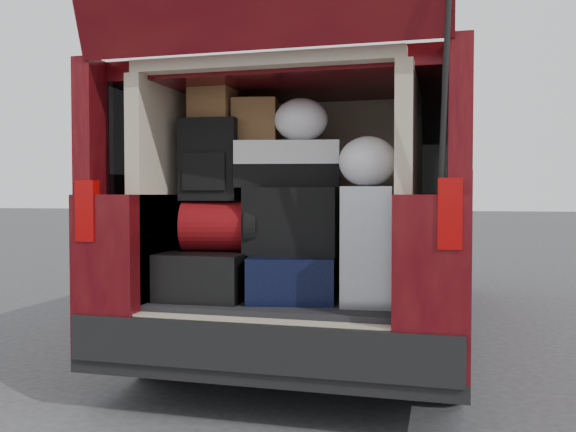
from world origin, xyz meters
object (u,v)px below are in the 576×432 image
Objects in this scene: black_hardshell at (212,273)px; red_duffel at (222,226)px; backpack at (210,160)px; black_soft_case at (294,221)px; silver_roller at (368,245)px; navy_hardshell at (292,276)px; twotone_duffel at (288,165)px.

black_hardshell is 1.47× the size of red_duffel.
backpack is at bearing 153.09° from black_hardshell.
red_duffel is (0.05, 0.01, 0.26)m from black_hardshell.
silver_roller is at bearing -7.75° from black_soft_case.
red_duffel is 0.36m from backpack.
silver_roller reaches higher than red_duffel.
black_soft_case is (-0.40, 0.06, 0.11)m from silver_roller.
navy_hardshell is at bearing -7.75° from red_duffel.
navy_hardshell is 0.60m from twotone_duffel.
navy_hardshell is at bearing -68.87° from twotone_duffel.
red_duffel is 0.85× the size of black_soft_case.
silver_roller is 0.97m from backpack.
black_soft_case is 1.11× the size of backpack.
black_soft_case is at bearing -6.72° from red_duffel.
silver_roller is 1.41× the size of red_duffel.
silver_roller is at bearing -25.16° from twotone_duffel.
navy_hardshell is 1.08× the size of black_soft_case.
black_soft_case is 0.31m from twotone_duffel.
black_hardshell reaches higher than navy_hardshell.
black_soft_case is at bearing 167.47° from silver_roller.
backpack reaches higher than black_hardshell.
black_soft_case is at bearing -59.18° from twotone_duffel.
backpack reaches higher than twotone_duffel.
red_duffel is 0.76× the size of twotone_duffel.
backpack is (-0.86, 0.03, 0.44)m from silver_roller.
black_hardshell is at bearing 175.65° from red_duffel.
black_soft_case is 0.90× the size of twotone_duffel.
navy_hardshell is 0.90× the size of silver_roller.
black_hardshell is at bearing -175.39° from black_soft_case.
backpack is (-0.46, -0.03, 0.33)m from black_soft_case.
silver_roller is at bearing -18.16° from navy_hardshell.
twotone_duffel is (0.40, 0.09, 0.59)m from black_hardshell.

